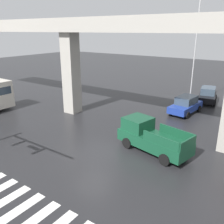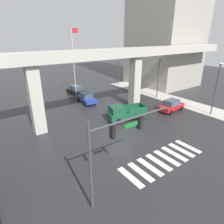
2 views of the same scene
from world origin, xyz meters
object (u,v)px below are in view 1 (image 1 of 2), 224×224
Objects in this scene: pickup_truck at (150,137)px; flagpole at (197,42)px; sedan_black at (208,95)px; sedan_blue at (186,105)px.

flagpole is (-1.07, 12.03, 5.69)m from pickup_truck.
flagpole is at bearing 95.08° from pickup_truck.
sedan_black is at bearing 89.65° from pickup_truck.
sedan_blue is 6.50m from flagpole.
pickup_truck is 1.18× the size of sedan_black.
sedan_blue is 0.98× the size of sedan_black.
sedan_blue is at bearing -98.07° from sedan_black.
flagpole is (-0.41, 2.85, 5.83)m from sedan_blue.
pickup_truck reaches higher than sedan_blue.
pickup_truck is 0.46× the size of flagpole.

